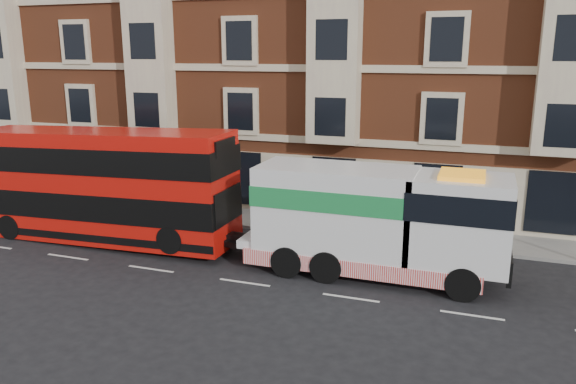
# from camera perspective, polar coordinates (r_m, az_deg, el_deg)

# --- Properties ---
(ground) EXTENTS (120.00, 120.00, 0.00)m
(ground) POSITION_cam_1_polar(r_m,az_deg,el_deg) (21.00, -4.42, -9.16)
(ground) COLOR black
(ground) RESTS_ON ground
(sidewalk) EXTENTS (90.00, 3.00, 0.15)m
(sidewalk) POSITION_cam_1_polar(r_m,az_deg,el_deg) (27.58, 1.86, -3.24)
(sidewalk) COLOR slate
(sidewalk) RESTS_ON ground
(victorian_terrace) EXTENTS (45.00, 12.00, 20.40)m
(victorian_terrace) POSITION_cam_1_polar(r_m,az_deg,el_deg) (33.50, 6.93, 17.03)
(victorian_terrace) COLOR brown
(victorian_terrace) RESTS_ON ground
(lamp_post_west) EXTENTS (0.35, 0.15, 4.35)m
(lamp_post_west) POSITION_cam_1_polar(r_m,az_deg,el_deg) (28.14, -10.65, 2.35)
(lamp_post_west) COLOR black
(lamp_post_west) RESTS_ON sidewalk
(double_decker_bus) EXTENTS (12.28, 2.82, 4.97)m
(double_decker_bus) POSITION_cam_1_polar(r_m,az_deg,el_deg) (26.05, -18.48, 0.83)
(double_decker_bus) COLOR red
(double_decker_bus) RESTS_ON ground
(tow_truck) EXTENTS (9.84, 2.91, 4.10)m
(tow_truck) POSITION_cam_1_polar(r_m,az_deg,el_deg) (21.18, 8.50, -2.82)
(tow_truck) COLOR silver
(tow_truck) RESTS_ON ground
(box_van) EXTENTS (5.29, 2.67, 2.64)m
(box_van) POSITION_cam_1_polar(r_m,az_deg,el_deg) (30.91, -27.16, -0.55)
(box_van) COLOR silver
(box_van) RESTS_ON ground
(pedestrian) EXTENTS (0.69, 0.47, 1.85)m
(pedestrian) POSITION_cam_1_polar(r_m,az_deg,el_deg) (35.24, -22.50, 1.19)
(pedestrian) COLOR #192A33
(pedestrian) RESTS_ON sidewalk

